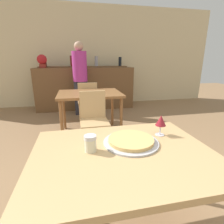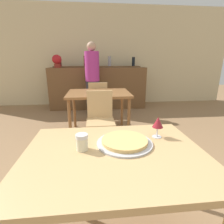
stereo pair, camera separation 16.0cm
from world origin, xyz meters
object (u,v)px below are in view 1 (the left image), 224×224
object	(u,v)px
chair_far_side_front	(94,117)
potted_plant	(42,60)
wine_glass	(161,121)
chair_far_side_back	(88,100)
person_standing	(80,77)
cheese_shaker	(90,143)
pizza_tray	(131,141)

from	to	relation	value
chair_far_side_front	potted_plant	size ratio (longest dim) A/B	2.67
chair_far_side_front	potted_plant	bearing A→B (deg)	112.97
chair_far_side_front	wine_glass	world-z (taller)	wine_glass
chair_far_side_front	chair_far_side_back	bearing A→B (deg)	90.00
wine_glass	potted_plant	bearing A→B (deg)	110.79
chair_far_side_back	person_standing	distance (m)	0.82
person_standing	potted_plant	xyz separation A→B (m)	(-0.91, 0.53, 0.37)
person_standing	potted_plant	distance (m)	1.11
wine_glass	potted_plant	xyz separation A→B (m)	(-1.39, 3.67, 0.44)
chair_far_side_back	potted_plant	world-z (taller)	potted_plant
chair_far_side_front	cheese_shaker	size ratio (longest dim) A/B	8.09
pizza_tray	wine_glass	xyz separation A→B (m)	(0.26, 0.09, 0.10)
wine_glass	chair_far_side_back	bearing A→B (deg)	98.85
person_standing	wine_glass	world-z (taller)	person_standing
chair_far_side_back	person_standing	world-z (taller)	person_standing
potted_plant	chair_far_side_front	bearing A→B (deg)	-67.03
chair_far_side_front	cheese_shaker	xyz separation A→B (m)	(-0.17, -1.43, 0.29)
wine_glass	potted_plant	size ratio (longest dim) A/B	0.48
chair_far_side_back	potted_plant	xyz separation A→B (m)	(-1.01, 1.22, 0.79)
chair_far_side_back	wine_glass	world-z (taller)	wine_glass
chair_far_side_front	cheese_shaker	distance (m)	1.46
potted_plant	wine_glass	bearing A→B (deg)	-69.21
chair_far_side_front	chair_far_side_back	xyz separation A→B (m)	(-0.00, 1.17, 0.00)
chair_far_side_front	pizza_tray	world-z (taller)	chair_far_side_front
chair_far_side_back	cheese_shaker	xyz separation A→B (m)	(-0.17, -2.59, 0.29)
pizza_tray	person_standing	size ratio (longest dim) A/B	0.23
chair_far_side_front	pizza_tray	distance (m)	1.40
cheese_shaker	person_standing	xyz separation A→B (m)	(0.06, 3.29, 0.13)
cheese_shaker	person_standing	bearing A→B (deg)	88.94
cheese_shaker	wine_glass	world-z (taller)	wine_glass
cheese_shaker	wine_glass	distance (m)	0.57
pizza_tray	wine_glass	distance (m)	0.29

